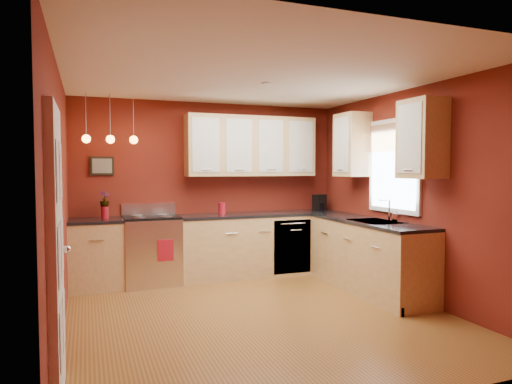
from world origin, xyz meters
name	(u,v)px	position (x,y,z in m)	size (l,w,h in m)	color
floor	(260,315)	(0.00, 0.00, 0.00)	(4.20, 4.20, 0.00)	#93612A
ceiling	(260,76)	(0.00, 0.00, 2.60)	(4.00, 4.20, 0.02)	white
wall_back	(210,189)	(0.00, 2.10, 1.30)	(4.00, 0.02, 2.60)	maroon
wall_front	(374,217)	(0.00, -2.10, 1.30)	(4.00, 0.02, 2.60)	maroon
wall_left	(59,202)	(-2.00, 0.00, 1.30)	(0.02, 4.20, 2.60)	maroon
wall_right	(410,194)	(2.00, 0.00, 1.30)	(0.02, 4.20, 2.60)	maroon
base_cabinets_back_left	(97,256)	(-1.65, 1.80, 0.45)	(0.70, 0.60, 0.90)	#DAB575
base_cabinets_back_right	(262,245)	(0.73, 1.80, 0.45)	(2.54, 0.60, 0.90)	#DAB575
base_cabinets_right	(368,257)	(1.70, 0.45, 0.45)	(0.60, 2.10, 0.90)	#DAB575
counter_back_left	(96,221)	(-1.65, 1.80, 0.92)	(0.70, 0.62, 0.04)	black
counter_back_right	(262,214)	(0.73, 1.80, 0.92)	(2.54, 0.62, 0.04)	black
counter_right	(368,221)	(1.70, 0.45, 0.92)	(0.62, 2.10, 0.04)	black
gas_range	(152,250)	(-0.92, 1.80, 0.48)	(0.76, 0.64, 1.11)	silver
dishwasher_front	(292,247)	(1.10, 1.51, 0.45)	(0.60, 0.02, 0.80)	silver
sink	(375,223)	(1.70, 0.30, 0.92)	(0.50, 0.70, 0.33)	#96969C
window	(394,163)	(1.97, 0.30, 1.69)	(0.06, 1.02, 1.22)	white
door_left_wall	(56,254)	(-1.97, -1.20, 1.03)	(0.12, 0.82, 2.05)	white
upper_cabinets_back	(251,146)	(0.60, 1.93, 1.95)	(2.00, 0.35, 0.90)	#DAB575
upper_cabinets_right	(383,142)	(1.82, 0.32, 1.95)	(0.35, 1.95, 0.90)	#DAB575
wall_picture	(102,166)	(-1.55, 2.08, 1.65)	(0.32, 0.03, 0.26)	black
pendant_lights	(110,139)	(-1.45, 1.75, 2.01)	(0.71, 0.11, 0.66)	#96969C
red_canister	(222,208)	(0.11, 1.85, 1.03)	(0.11, 0.11, 0.17)	maroon
red_vase	(105,212)	(-1.53, 1.88, 1.02)	(0.10, 0.10, 0.16)	maroon
flowers	(105,200)	(-1.53, 1.88, 1.19)	(0.13, 0.13, 0.23)	maroon
coffee_maker	(320,203)	(1.74, 1.85, 1.06)	(0.21, 0.21, 0.26)	black
soap_pump	(397,216)	(1.86, 0.07, 1.03)	(0.08, 0.08, 0.17)	silver
dish_towel	(166,250)	(-0.78, 1.47, 0.52)	(0.21, 0.01, 0.29)	maroon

